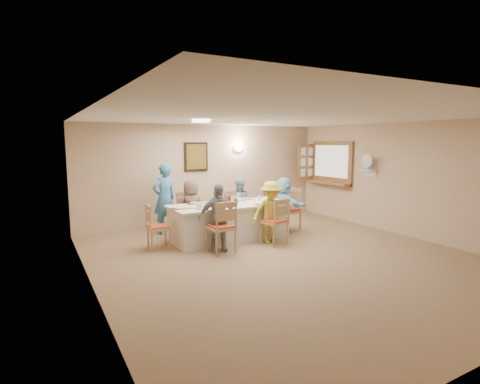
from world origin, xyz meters
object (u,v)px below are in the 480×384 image
serving_hatch (332,163)px  caregiver (165,199)px  dining_table (230,222)px  diner_back_right (239,204)px  chair_left_end (159,227)px  diner_back_left (191,208)px  diner_right_end (284,204)px  desk_fan (368,164)px  chair_back_right (236,210)px  chair_front_left (221,226)px  chair_right_end (288,210)px  chair_front_right (274,221)px  diner_front_left (218,218)px  condiment_ketchup (225,199)px  diner_front_right (271,212)px  chair_back_left (189,213)px

serving_hatch → caregiver: size_ratio=0.94×
dining_table → diner_back_right: 0.94m
chair_left_end → diner_back_left: bearing=-51.3°
diner_right_end → desk_fan: bearing=-111.1°
chair_back_right → diner_back_right: bearing=-101.6°
desk_fan → caregiver: desk_fan is taller
chair_front_left → chair_right_end: (2.15, 0.80, 0.00)m
chair_right_end → chair_back_right: bearing=-141.6°
serving_hatch → chair_back_right: serving_hatch is taller
chair_front_right → diner_front_left: 1.22m
condiment_ketchup → chair_back_right: bearing=48.1°
chair_front_left → condiment_ketchup: size_ratio=4.68×
chair_back_right → chair_front_right: size_ratio=0.95×
chair_right_end → caregiver: 2.86m
chair_left_end → chair_right_end: bearing=-86.9°
diner_right_end → condiment_ketchup: bearing=85.5°
serving_hatch → chair_front_left: (-4.09, -1.49, -1.00)m
chair_back_right → chair_left_end: (-2.15, -0.80, -0.01)m
chair_front_right → caregiver: 2.57m
dining_table → chair_left_end: 1.55m
serving_hatch → diner_back_right: 3.03m
dining_table → diner_front_right: size_ratio=1.98×
chair_back_left → diner_right_end: diner_right_end is taller
chair_back_left → chair_right_end: (2.15, -0.80, 0.02)m
chair_front_left → chair_front_right: bearing=178.5°
dining_table → diner_front_right: bearing=-48.6°
diner_front_left → caregiver: 1.89m
chair_right_end → condiment_ketchup: chair_right_end is taller
desk_fan → caregiver: size_ratio=0.19×
dining_table → diner_front_left: size_ratio=1.95×
chair_front_right → diner_right_end: 1.16m
desk_fan → diner_back_right: 3.23m
chair_left_end → diner_front_right: (2.15, -0.68, 0.20)m
chair_back_left → condiment_ketchup: size_ratio=4.47×
diner_front_right → chair_left_end: bearing=174.3°
diner_back_left → chair_back_left: bearing=-93.7°
chair_back_right → diner_front_right: 1.49m
dining_table → chair_right_end: size_ratio=2.52×
dining_table → chair_back_right: 1.00m
desk_fan → chair_back_left: (-3.98, 1.46, -1.07)m
chair_front_left → chair_left_end: size_ratio=1.13×
dining_table → desk_fan: bearing=-11.1°
chair_back_right → diner_front_left: diner_front_left is taller
chair_back_left → chair_front_right: chair_back_left is taller
serving_hatch → diner_back_left: serving_hatch is taller
dining_table → diner_front_left: bearing=-131.4°
dining_table → chair_back_right: chair_back_right is taller
chair_back_left → diner_back_right: (1.20, -0.12, 0.13)m
chair_back_right → diner_front_left: bearing=-140.7°
dining_table → diner_front_right: 0.94m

